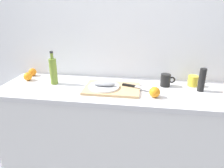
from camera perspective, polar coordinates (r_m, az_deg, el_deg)
back_wall at (r=1.92m, az=2.65°, el=12.14°), size 3.20×0.05×2.50m
kitchen_counter at (r=1.92m, az=1.18°, el=-13.81°), size 2.00×0.60×0.90m
cutting_board at (r=1.67m, az=-0.00°, el=-1.28°), size 0.45×0.31×0.02m
white_plate at (r=1.67m, az=-2.26°, el=-0.71°), size 0.25×0.25×0.01m
fish_fillet at (r=1.66m, az=-2.27°, el=0.11°), size 0.19×0.08×0.04m
chef_knife at (r=1.68m, az=6.42°, el=-0.65°), size 0.29×0.11×0.02m
olive_oil_bottle at (r=1.84m, az=-16.21°, el=3.60°), size 0.06×0.06×0.29m
coffee_mug_0 at (r=1.88m, az=21.90°, el=0.84°), size 0.12×0.08×0.09m
coffee_mug_2 at (r=1.80m, az=14.89°, el=1.07°), size 0.12×0.08×0.11m
orange_0 at (r=2.16m, az=-21.49°, el=3.16°), size 0.08×0.08×0.08m
orange_1 at (r=2.03m, az=-22.64°, el=1.98°), size 0.08×0.08×0.08m
orange_3 at (r=1.56m, az=11.92°, el=-2.24°), size 0.08×0.08×0.08m
pepper_mill at (r=1.77m, az=24.00°, el=1.05°), size 0.05×0.05×0.19m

